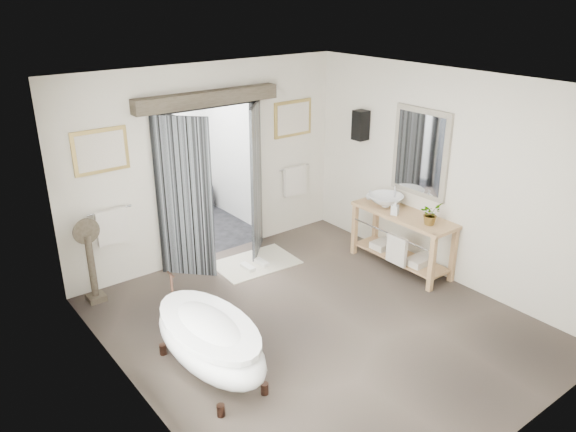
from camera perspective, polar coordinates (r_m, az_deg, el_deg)
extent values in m
plane|color=brown|center=(7.03, 3.05, -10.97)|extent=(5.00, 5.00, 0.00)
cube|color=beige|center=(4.95, 22.81, -8.65)|extent=(4.50, 0.02, 2.90)
cube|color=beige|center=(5.28, -15.59, -5.61)|extent=(0.02, 5.00, 2.90)
cube|color=beige|center=(7.93, 15.75, 3.81)|extent=(0.02, 5.00, 2.90)
cube|color=beige|center=(7.69, -17.96, 2.99)|extent=(1.45, 0.02, 2.90)
cube|color=beige|center=(9.10, 0.28, 7.00)|extent=(1.45, 0.02, 2.90)
cube|color=beige|center=(8.03, -8.55, 13.09)|extent=(1.60, 0.02, 0.60)
cube|color=silver|center=(5.96, 3.63, 13.07)|extent=(4.50, 5.00, 0.02)
cube|color=white|center=(4.86, -12.11, -9.20)|extent=(0.02, 2.20, 2.70)
cube|color=#A09684|center=(8.09, 13.33, 6.28)|extent=(0.05, 0.95, 1.25)
cube|color=silver|center=(8.07, 13.19, 6.25)|extent=(0.01, 0.80, 1.10)
cube|color=black|center=(8.69, 7.39, 9.14)|extent=(0.20, 0.20, 0.45)
sphere|color=#FFCC8C|center=(8.69, 7.39, 9.14)|extent=(0.10, 0.10, 0.10)
cube|color=black|center=(9.62, -10.63, -1.68)|extent=(2.20, 2.00, 0.01)
cube|color=silver|center=(8.92, -11.78, 13.13)|extent=(2.20, 2.00, 0.02)
cube|color=white|center=(10.07, -13.80, 6.67)|extent=(2.20, 0.02, 2.50)
cube|color=white|center=(8.78, -17.56, 4.01)|extent=(0.02, 2.00, 2.50)
cube|color=white|center=(9.71, -5.38, 6.65)|extent=(0.02, 2.00, 2.50)
cube|color=black|center=(10.22, -12.86, 0.93)|extent=(2.00, 0.35, 0.45)
cylinder|color=silver|center=(9.81, -16.05, 8.16)|extent=(0.40, 0.03, 0.40)
cylinder|color=silver|center=(10.12, -11.84, 8.97)|extent=(0.40, 0.03, 0.40)
cube|color=black|center=(8.04, -12.91, 2.08)|extent=(0.07, 0.10, 2.30)
cube|color=black|center=(8.78, -3.47, 4.33)|extent=(0.07, 0.10, 2.30)
cube|color=black|center=(8.08, -8.42, 11.00)|extent=(1.67, 0.10, 0.07)
cube|color=black|center=(7.82, -10.49, 1.71)|extent=(0.58, 0.61, 2.30)
cube|color=black|center=(8.40, -3.24, 3.49)|extent=(0.58, 0.61, 2.30)
cube|color=brown|center=(7.97, -8.11, 11.74)|extent=(2.20, 0.20, 0.20)
cube|color=tan|center=(7.53, -18.51, 6.28)|extent=(0.72, 0.03, 0.57)
cube|color=silver|center=(7.52, -18.47, 6.26)|extent=(0.62, 0.01, 0.47)
cube|color=tan|center=(8.99, 0.49, 9.89)|extent=(0.72, 0.03, 0.57)
cube|color=silver|center=(8.98, 0.55, 9.87)|extent=(0.62, 0.01, 0.47)
cylinder|color=silver|center=(7.74, -17.69, 0.53)|extent=(0.60, 0.02, 0.02)
cube|color=beige|center=(7.80, -17.45, -1.01)|extent=(0.42, 0.08, 0.48)
cylinder|color=silver|center=(9.16, 0.63, 4.95)|extent=(0.60, 0.02, 0.02)
cube|color=beige|center=(9.22, 0.70, 3.62)|extent=(0.42, 0.08, 0.48)
cylinder|color=#3B251C|center=(5.76, -6.84, -19.02)|extent=(0.08, 0.08, 0.12)
cylinder|color=#3B251C|center=(5.97, -2.39, -17.11)|extent=(0.08, 0.08, 0.12)
cylinder|color=#3B251C|center=(6.65, -12.58, -13.07)|extent=(0.08, 0.08, 0.12)
cylinder|color=#3B251C|center=(6.83, -8.60, -11.68)|extent=(0.08, 0.08, 0.12)
ellipsoid|color=white|center=(6.08, -7.98, -12.47)|extent=(0.79, 1.77, 0.56)
cylinder|color=#3B251C|center=(6.52, -11.75, -6.63)|extent=(0.03, 0.03, 0.23)
cube|color=tan|center=(7.77, 14.42, -4.63)|extent=(0.07, 0.07, 0.85)
cube|color=tan|center=(8.11, 16.45, -3.68)|extent=(0.07, 0.07, 0.85)
cube|color=tan|center=(8.65, 6.79, -1.22)|extent=(0.07, 0.07, 0.85)
cube|color=tan|center=(8.95, 8.91, -0.49)|extent=(0.07, 0.07, 0.85)
cube|color=tan|center=(8.19, 11.67, 0.13)|extent=(0.55, 1.60, 0.05)
cube|color=tan|center=(8.46, 11.33, -4.05)|extent=(0.45, 1.50, 0.03)
cylinder|color=silver|center=(8.09, 10.29, -1.79)|extent=(0.02, 1.40, 0.02)
cube|color=beige|center=(8.08, 10.97, -3.43)|extent=(0.06, 0.34, 0.42)
cube|color=beige|center=(8.23, 13.18, -4.47)|extent=(0.35, 0.25, 0.10)
cube|color=beige|center=(8.64, 9.63, -2.87)|extent=(0.35, 0.25, 0.10)
cube|color=brown|center=(7.91, -18.90, -7.83)|extent=(0.22, 0.22, 0.08)
cylinder|color=brown|center=(7.70, -19.33, -4.81)|extent=(0.09, 0.09, 0.86)
cylinder|color=silver|center=(7.51, -19.85, -1.44)|extent=(0.30, 0.02, 0.30)
cylinder|color=brown|center=(7.50, -19.81, -1.48)|extent=(0.35, 0.02, 0.35)
cube|color=silver|center=(8.46, -3.30, -4.78)|extent=(1.24, 0.86, 0.01)
cube|color=white|center=(8.27, -4.12, -5.19)|extent=(0.11, 0.27, 0.05)
cube|color=white|center=(8.40, -2.70, -4.72)|extent=(0.11, 0.27, 0.05)
imported|color=white|center=(8.34, 9.92, 1.52)|extent=(0.60, 0.60, 0.18)
imported|color=gray|center=(7.82, 14.27, 0.24)|extent=(0.29, 0.26, 0.31)
imported|color=gray|center=(8.06, 10.82, 0.82)|extent=(0.12, 0.13, 0.21)
imported|color=gray|center=(8.59, 8.31, 2.14)|extent=(0.15, 0.15, 0.15)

